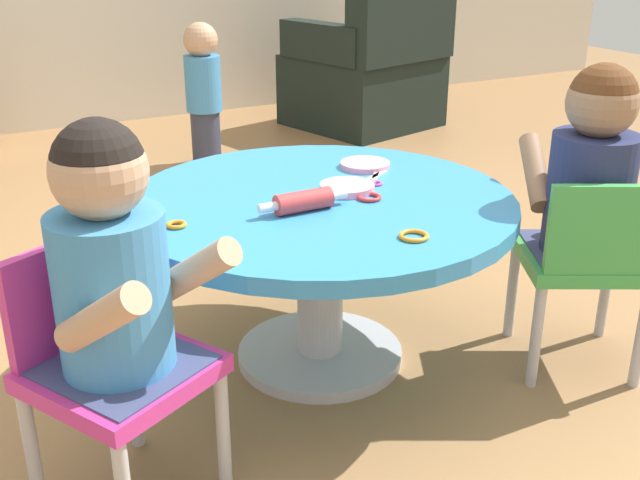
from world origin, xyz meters
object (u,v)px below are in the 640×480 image
object	(u,v)px
seated_child_left	(111,261)
seated_child_right	(592,169)
craft_table	(320,234)
child_chair_right	(585,260)
rolling_pin	(303,201)
toddler_standing	(203,90)
armchair_dark	(369,73)
child_chair_left	(109,364)
craft_scissors	(372,180)

from	to	relation	value
seated_child_left	seated_child_right	xyz separation A→B (m)	(1.18, 0.00, 0.00)
craft_table	child_chair_right	distance (m)	0.67
child_chair_right	rolling_pin	world-z (taller)	child_chair_right
child_chair_right	toddler_standing	bearing A→B (deg)	94.98
toddler_standing	rolling_pin	bearing A→B (deg)	-103.22
child_chair_right	armchair_dark	world-z (taller)	armchair_dark
seated_child_right	armchair_dark	size ratio (longest dim) A/B	0.58
child_chair_left	seated_child_right	world-z (taller)	seated_child_right
craft_scissors	armchair_dark	bearing A→B (deg)	58.63
craft_table	seated_child_right	world-z (taller)	seated_child_right
child_chair_left	child_chair_right	world-z (taller)	same
toddler_standing	child_chair_left	bearing A→B (deg)	-114.51
seated_child_left	child_chair_right	xyz separation A→B (m)	(1.16, -0.03, -0.23)
armchair_dark	child_chair_left	bearing A→B (deg)	-130.43
child_chair_left	armchair_dark	world-z (taller)	armchair_dark
child_chair_right	craft_scissors	xyz separation A→B (m)	(-0.39, 0.40, 0.16)
seated_child_right	toddler_standing	world-z (taller)	seated_child_right
child_chair_right	craft_scissors	size ratio (longest dim) A/B	3.95
child_chair_right	craft_scissors	distance (m)	0.58
child_chair_right	seated_child_right	xyz separation A→B (m)	(0.02, 0.04, 0.23)
craft_table	toddler_standing	bearing A→B (deg)	78.68
toddler_standing	rolling_pin	distance (m)	2.01
seated_child_right	craft_scissors	world-z (taller)	seated_child_right
seated_child_left	rolling_pin	xyz separation A→B (m)	(0.51, 0.24, -0.05)
seated_child_right	rolling_pin	size ratio (longest dim) A/B	2.22
craft_table	rolling_pin	world-z (taller)	rolling_pin
craft_table	child_chair_right	bearing A→B (deg)	-31.24
child_chair_left	seated_child_right	distance (m)	1.22
child_chair_left	armchair_dark	xyz separation A→B (m)	(2.07, 2.43, 0.00)
seated_child_left	toddler_standing	size ratio (longest dim) A/B	0.76
craft_table	armchair_dark	distance (m)	2.60
child_chair_left	seated_child_right	bearing A→B (deg)	-1.61
armchair_dark	craft_scissors	world-z (taller)	armchair_dark
craft_table	child_chair_left	world-z (taller)	child_chair_left
toddler_standing	craft_scissors	xyz separation A→B (m)	(-0.19, -1.83, 0.10)
child_chair_left	craft_table	bearing A→B (deg)	24.56
child_chair_right	armchair_dark	xyz separation A→B (m)	(0.89, 2.49, 0.00)
child_chair_left	child_chair_right	xyz separation A→B (m)	(1.18, -0.07, 0.00)
seated_child_left	craft_scissors	bearing A→B (deg)	25.28
seated_child_left	rolling_pin	bearing A→B (deg)	25.58
armchair_dark	toddler_standing	world-z (taller)	armchair_dark
craft_table	toddler_standing	world-z (taller)	toddler_standing
craft_table	toddler_standing	distance (m)	1.92
toddler_standing	child_chair_right	bearing A→B (deg)	-85.02
seated_child_left	armchair_dark	xyz separation A→B (m)	(2.05, 2.46, -0.22)
seated_child_right	craft_table	bearing A→B (deg)	152.19
seated_child_right	rolling_pin	xyz separation A→B (m)	(-0.67, 0.24, -0.05)
rolling_pin	child_chair_left	bearing A→B (deg)	-158.47
child_chair_left	child_chair_right	distance (m)	1.18
child_chair_left	toddler_standing	bearing A→B (deg)	65.49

